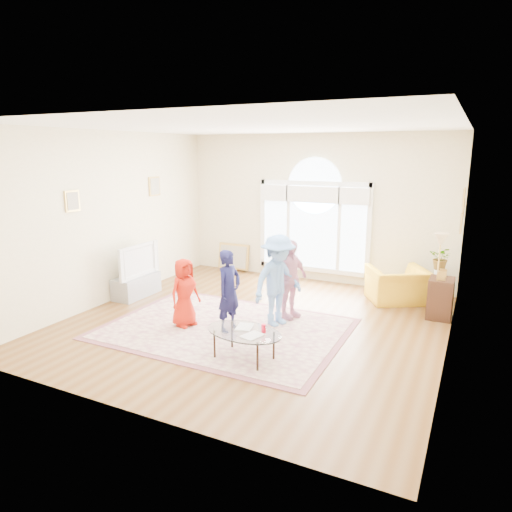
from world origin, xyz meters
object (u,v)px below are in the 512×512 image
at_px(tv_console, 136,286).
at_px(armchair, 397,285).
at_px(area_rug, 225,328).
at_px(television, 135,260).
at_px(coffee_table, 244,332).

height_order(tv_console, armchair, armchair).
height_order(area_rug, television, television).
xyz_separation_m(area_rug, tv_console, (-2.45, 0.74, 0.20)).
xyz_separation_m(tv_console, television, (0.01, -0.00, 0.53)).
bearing_deg(area_rug, television, 163.14).
relative_size(area_rug, television, 3.25).
height_order(coffee_table, armchair, armchair).
xyz_separation_m(television, coffee_table, (3.24, -1.58, -0.34)).
bearing_deg(television, armchair, 21.98).
distance_m(area_rug, armchair, 3.49).
height_order(tv_console, television, television).
height_order(area_rug, coffee_table, coffee_table).
bearing_deg(tv_console, armchair, 21.95).
bearing_deg(coffee_table, tv_console, 161.34).
bearing_deg(area_rug, tv_console, 163.18).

